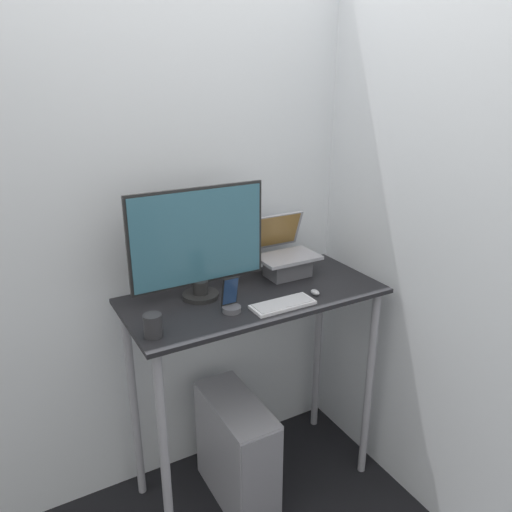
% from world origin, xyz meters
% --- Properties ---
extents(wall_back, '(6.00, 0.05, 2.60)m').
position_xyz_m(wall_back, '(0.00, 0.62, 1.30)').
color(wall_back, silver).
rests_on(wall_back, ground_plane).
extents(wall_side_right, '(0.05, 6.00, 2.60)m').
position_xyz_m(wall_side_right, '(0.67, 0.00, 1.30)').
color(wall_side_right, silver).
rests_on(wall_side_right, ground_plane).
extents(desk, '(1.17, 0.54, 1.07)m').
position_xyz_m(desk, '(0.00, 0.27, 0.88)').
color(desk, black).
rests_on(desk, ground_plane).
extents(laptop, '(0.29, 0.26, 0.29)m').
position_xyz_m(laptop, '(0.24, 0.39, 1.16)').
color(laptop, '#4C4C51').
rests_on(laptop, desk).
extents(monitor, '(0.61, 0.16, 0.49)m').
position_xyz_m(monitor, '(-0.23, 0.35, 1.32)').
color(monitor, black).
rests_on(monitor, desk).
extents(keyboard, '(0.28, 0.11, 0.02)m').
position_xyz_m(keyboard, '(0.04, 0.10, 1.08)').
color(keyboard, silver).
rests_on(keyboard, desk).
extents(mouse, '(0.03, 0.05, 0.02)m').
position_xyz_m(mouse, '(0.23, 0.13, 1.09)').
color(mouse, '#99999E').
rests_on(mouse, desk).
extents(cell_phone, '(0.08, 0.08, 0.15)m').
position_xyz_m(cell_phone, '(-0.17, 0.16, 1.12)').
color(cell_phone, '#4C4C51').
rests_on(cell_phone, desk).
extents(computer_tower, '(0.22, 0.51, 0.56)m').
position_xyz_m(computer_tower, '(-0.12, 0.22, 0.28)').
color(computer_tower, gray).
rests_on(computer_tower, ground_plane).
extents(mug, '(0.07, 0.07, 0.09)m').
position_xyz_m(mug, '(-0.52, 0.12, 1.12)').
color(mug, '#262628').
rests_on(mug, desk).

